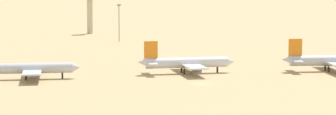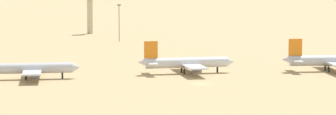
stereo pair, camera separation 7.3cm
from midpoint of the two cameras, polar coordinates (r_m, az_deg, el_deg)
The scene contains 6 objects.
ground at distance 235.84m, azimuth 2.50°, elevation -1.97°, with size 4000.00×4000.00×0.00m, color tan.
parked_jet_orange_3 at distance 249.54m, azimuth -10.28°, elevation -0.80°, with size 32.41×27.14×10.73m.
parked_jet_orange_4 at distance 259.76m, azimuth 1.32°, elevation -0.39°, with size 33.85×28.41×11.19m.
parked_jet_orange_5 at distance 271.10m, azimuth 11.89°, elevation -0.23°, with size 34.54×29.15×11.40m.
control_tower at distance 434.33m, azimuth -5.82°, elevation 3.78°, with size 5.20×5.20×25.25m.
light_pole_east at distance 382.51m, azimuth -3.65°, elevation 2.75°, with size 1.80×0.50×18.40m.
Camera 1 is at (-49.01, -228.23, 33.65)m, focal length 82.31 mm.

